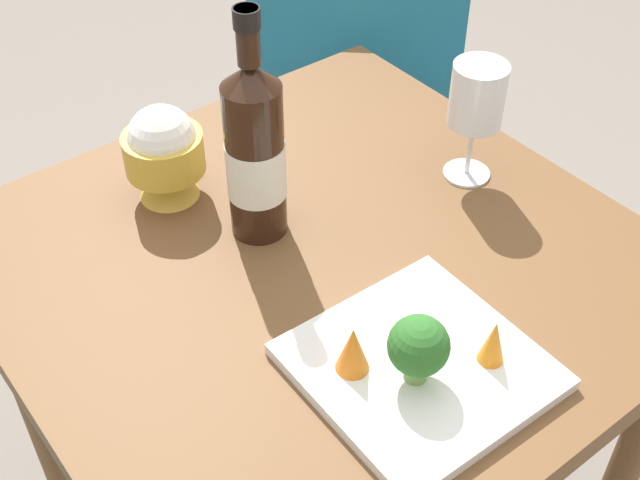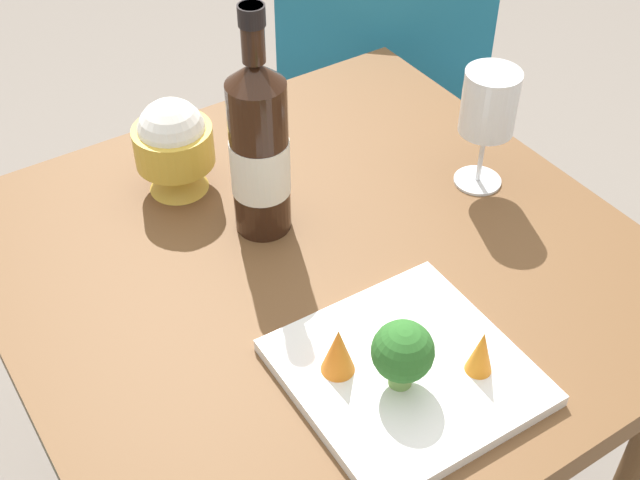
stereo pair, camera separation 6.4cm
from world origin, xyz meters
name	(u,v)px [view 1 (the left image)]	position (x,y,z in m)	size (l,w,h in m)	color
dining_table	(320,312)	(0.00, 0.00, 0.65)	(0.80, 0.80, 0.76)	brown
chair_near_window	(355,110)	(0.48, 0.51, 0.53)	(0.57, 0.57, 0.85)	teal
wine_bottle	(255,152)	(-0.03, 0.10, 0.88)	(0.08, 0.08, 0.32)	black
wine_glass	(477,98)	(0.28, 0.01, 0.89)	(0.08, 0.08, 0.18)	white
rice_bowl	(164,152)	(-0.09, 0.23, 0.83)	(0.11, 0.11, 0.14)	gold
serving_plate	(419,366)	(-0.03, -0.22, 0.77)	(0.26, 0.26, 0.02)	white
broccoli_floret	(418,347)	(-0.05, -0.23, 0.82)	(0.07, 0.07, 0.09)	#729E4C
carrot_garnish_left	(353,349)	(-0.09, -0.18, 0.81)	(0.04, 0.04, 0.06)	orange
carrot_garnish_right	(493,341)	(0.04, -0.26, 0.80)	(0.03, 0.03, 0.06)	orange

